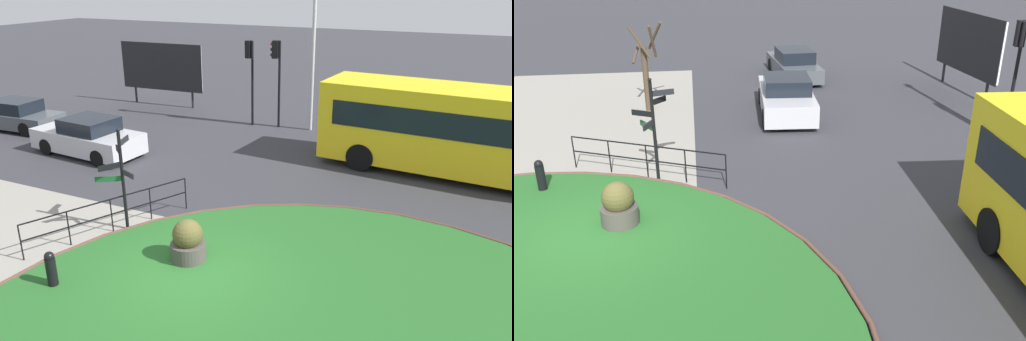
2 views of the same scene
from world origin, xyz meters
The scene contains 13 objects.
ground centered at (0.00, 0.00, 0.00)m, with size 120.00×120.00×0.00m, color #333338.
sidewalk_paving centered at (0.00, -1.81, 0.01)m, with size 32.00×8.39×0.02m, color gray.
signpost_directional centered at (-2.98, 1.33, 1.66)m, with size 1.18×1.16×2.91m.
bollard_foreground centered at (-2.63, -1.65, 0.48)m, with size 0.23×0.23×0.93m.
railing_grass_edge centered at (-3.19, 1.04, 0.64)m, with size 2.04×4.31×0.99m.
bus_yellow centered at (4.78, 9.59, 1.65)m, with size 9.40×3.25×3.07m.
car_near_lane centered at (-8.36, 5.86, 0.68)m, with size 4.62×2.22×1.49m.
car_far_lane centered at (-13.95, 7.17, 0.63)m, with size 4.64×1.98×1.37m.
traffic_light_near centered at (-3.21, 12.55, 2.88)m, with size 0.49×0.30×3.94m.
traffic_light_far centered at (-4.46, 12.41, 2.85)m, with size 0.48×0.31×3.89m.
lamppost_tall centered at (-1.58, 12.76, 4.91)m, with size 0.32×0.32×9.23m.
billboard_left centered at (-10.46, 13.95, 2.05)m, with size 4.87×0.38×3.32m.
planter_near_signpost centered at (-0.47, 0.59, 0.52)m, with size 0.87×0.87×1.14m.
Camera 1 is at (5.59, -8.46, 6.56)m, focal length 35.35 mm.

